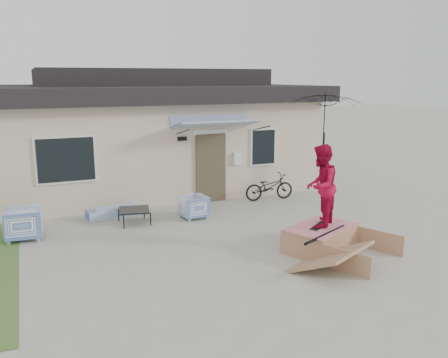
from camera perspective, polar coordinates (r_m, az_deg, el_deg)
name	(u,v)px	position (r m, az deg, el deg)	size (l,w,h in m)	color
ground	(244,255)	(10.31, 2.43, -9.19)	(90.00, 90.00, 0.00)	#A0A191
house	(149,129)	(17.25, -9.10, 6.02)	(10.80, 8.49, 4.10)	beige
loveseat	(112,208)	(13.23, -13.51, -3.47)	(1.34, 0.39, 0.52)	#4467AB
armchair_left	(24,222)	(12.11, -23.19, -4.81)	(0.82, 0.77, 0.84)	#4467AB
armchair_right	(194,206)	(12.82, -3.72, -3.26)	(0.67, 0.63, 0.69)	#4467AB
coffee_table	(134,216)	(12.58, -10.86, -4.48)	(0.78, 0.78, 0.38)	black
bicycle	(269,184)	(14.72, 5.53, -0.61)	(0.55, 1.59, 1.01)	black
patio_umbrella	(324,144)	(14.98, 12.05, 4.24)	(2.80, 2.68, 2.20)	black
skate_ramp	(320,238)	(10.74, 11.65, -7.06)	(1.57, 2.09, 0.52)	#9F6F4F
skateboard	(319,225)	(10.68, 11.48, -5.56)	(0.74, 0.18, 0.05)	black
skater	(321,185)	(10.43, 11.69, -0.67)	(0.89, 0.69, 1.82)	#A7092E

